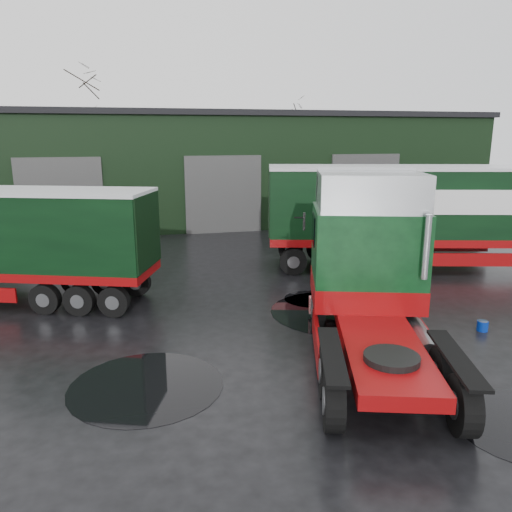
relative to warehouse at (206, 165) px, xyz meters
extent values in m
plane|color=black|center=(-2.00, -20.00, -3.16)|extent=(100.00, 100.00, 0.00)
cube|color=black|center=(0.00, 0.00, -0.16)|extent=(32.00, 12.00, 6.00)
cube|color=black|center=(0.00, 0.00, 2.99)|extent=(32.40, 12.40, 0.30)
cylinder|color=navy|center=(4.14, -21.15, -3.02)|extent=(0.37, 0.37, 0.27)
cylinder|color=black|center=(-4.59, -22.04, -3.15)|extent=(3.19, 3.19, 0.01)
cylinder|color=black|center=(0.66, -17.59, -3.15)|extent=(1.71, 1.71, 0.01)
cylinder|color=black|center=(0.94, -18.88, -3.15)|extent=(3.82, 3.82, 0.01)
camera|label=1|loc=(-4.66, -31.68, 1.90)|focal=35.00mm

